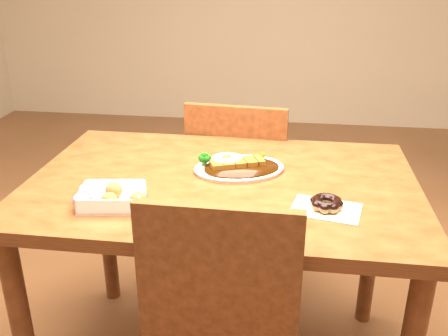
# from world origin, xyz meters

# --- Properties ---
(table) EXTENTS (1.20, 0.80, 0.75)m
(table) POSITION_xyz_m (0.00, 0.00, 0.65)
(table) COLOR #4C250F
(table) RESTS_ON ground
(chair_far) EXTENTS (0.45, 0.45, 0.87)m
(chair_far) POSITION_xyz_m (0.00, 0.53, 0.48)
(chair_far) COLOR #4C250F
(chair_far) RESTS_ON ground
(katsu_curry_plate) EXTENTS (0.33, 0.28, 0.06)m
(katsu_curry_plate) POSITION_xyz_m (0.04, 0.08, 0.76)
(katsu_curry_plate) COLOR white
(katsu_curry_plate) RESTS_ON table
(donut_box) EXTENTS (0.21, 0.16, 0.05)m
(donut_box) POSITION_xyz_m (-0.29, -0.21, 0.77)
(donut_box) COLOR white
(donut_box) RESTS_ON table
(pon_de_ring) EXTENTS (0.21, 0.16, 0.04)m
(pon_de_ring) POSITION_xyz_m (0.31, -0.16, 0.77)
(pon_de_ring) COLOR silver
(pon_de_ring) RESTS_ON table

